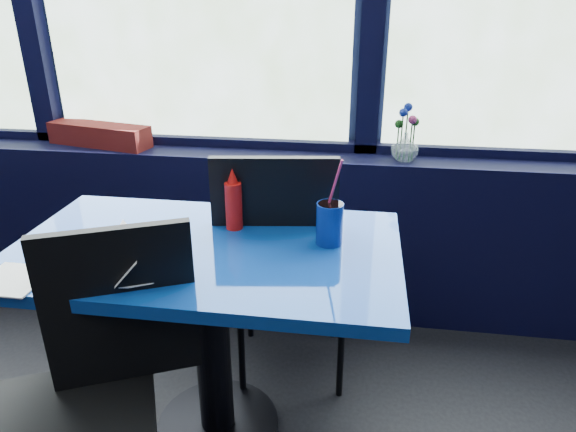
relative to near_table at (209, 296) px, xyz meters
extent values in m
cube|color=black|center=(-0.30, 0.87, -0.17)|extent=(5.00, 0.26, 0.80)
cube|color=black|center=(-0.30, 0.95, 0.24)|extent=(4.80, 0.08, 0.06)
cylinder|color=black|center=(0.00, 0.00, -0.55)|extent=(0.44, 0.44, 0.03)
cylinder|color=black|center=(0.00, 0.00, -0.23)|extent=(0.12, 0.12, 0.68)
cube|color=navy|center=(0.00, 0.00, 0.16)|extent=(1.20, 0.70, 0.04)
cube|color=black|center=(-0.23, -0.47, -0.12)|extent=(0.56, 0.56, 0.04)
cube|color=black|center=(-0.15, -0.29, 0.13)|extent=(0.38, 0.19, 0.46)
cylinder|color=black|center=(-0.14, -0.23, -0.35)|extent=(0.02, 0.02, 0.43)
cube|color=black|center=(0.21, 0.40, -0.09)|extent=(0.50, 0.50, 0.04)
cube|color=black|center=(0.19, 0.19, 0.17)|extent=(0.42, 0.09, 0.49)
cylinder|color=black|center=(0.38, 0.61, -0.34)|extent=(0.03, 0.03, 0.46)
cylinder|color=black|center=(0.43, 0.24, -0.34)|extent=(0.03, 0.03, 0.46)
cylinder|color=black|center=(0.00, 0.56, -0.34)|extent=(0.03, 0.03, 0.46)
cylinder|color=black|center=(0.05, 0.19, -0.34)|extent=(0.03, 0.03, 0.46)
cube|color=maroon|center=(-0.78, 0.87, 0.28)|extent=(0.53, 0.24, 0.10)
imported|color=silver|center=(0.65, 0.83, 0.29)|extent=(0.14, 0.15, 0.12)
cylinder|color=#1E5919|center=(0.63, 0.83, 0.33)|extent=(0.01, 0.01, 0.19)
sphere|color=#1D37AC|center=(0.63, 0.83, 0.44)|extent=(0.04, 0.04, 0.04)
cylinder|color=#1E5919|center=(0.67, 0.81, 0.32)|extent=(0.01, 0.01, 0.17)
sphere|color=#DD4181|center=(0.67, 0.81, 0.42)|extent=(0.04, 0.04, 0.04)
cylinder|color=#1E5919|center=(0.65, 0.85, 0.34)|extent=(0.01, 0.01, 0.21)
sphere|color=#1D37AC|center=(0.65, 0.85, 0.46)|extent=(0.04, 0.04, 0.04)
cylinder|color=#1E5919|center=(0.62, 0.84, 0.30)|extent=(0.01, 0.01, 0.14)
sphere|color=#1E5919|center=(0.62, 0.84, 0.39)|extent=(0.04, 0.04, 0.04)
cylinder|color=#1E5919|center=(0.68, 0.83, 0.31)|extent=(0.01, 0.01, 0.16)
sphere|color=#1E5919|center=(0.68, 0.83, 0.40)|extent=(0.04, 0.04, 0.04)
cylinder|color=red|center=(-0.18, -0.18, 0.21)|extent=(0.30, 0.30, 0.05)
cylinder|color=white|center=(-0.18, -0.18, 0.20)|extent=(0.29, 0.29, 0.00)
cylinder|color=silver|center=(-0.07, -0.14, 0.24)|extent=(0.08, 0.10, 0.09)
sphere|color=#512C1C|center=(-0.19, -0.19, 0.25)|extent=(0.06, 0.06, 0.06)
cylinder|color=#B41D13|center=(-0.20, -0.19, 0.27)|extent=(0.06, 0.06, 0.01)
cylinder|color=red|center=(0.06, 0.14, 0.26)|extent=(0.06, 0.06, 0.16)
cone|color=red|center=(0.06, 0.14, 0.37)|extent=(0.04, 0.04, 0.05)
cylinder|color=navy|center=(0.38, 0.07, 0.25)|extent=(0.08, 0.08, 0.13)
cylinder|color=black|center=(0.38, 0.07, 0.31)|extent=(0.08, 0.08, 0.01)
cylinder|color=#FF3567|center=(0.39, 0.07, 0.37)|extent=(0.05, 0.05, 0.18)
cube|color=white|center=(-0.46, -0.28, 0.18)|extent=(0.17, 0.17, 0.00)
camera|label=1|loc=(0.46, -1.37, 0.90)|focal=32.00mm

